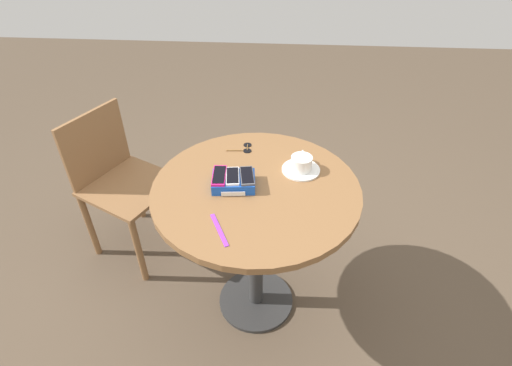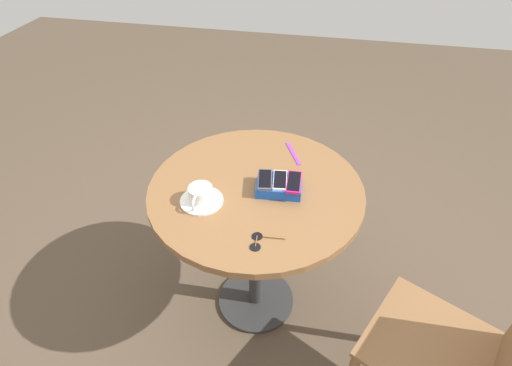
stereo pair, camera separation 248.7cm
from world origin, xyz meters
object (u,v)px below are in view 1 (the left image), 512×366
(saucer, at_px, (301,170))
(coffee_cup, at_px, (301,163))
(phone_box, at_px, (233,182))
(phone_magenta, at_px, (219,176))
(phone_gray, at_px, (247,176))
(sunglasses, at_px, (246,148))
(chair_near_window, at_px, (122,183))
(lanyard_strap, at_px, (219,230))
(round_table, at_px, (256,212))
(phone_white, at_px, (232,177))

(saucer, relative_size, coffee_cup, 1.32)
(phone_box, relative_size, phone_magenta, 1.37)
(phone_magenta, height_order, coffee_cup, coffee_cup)
(phone_gray, bearing_deg, coffee_cup, 28.96)
(sunglasses, relative_size, chair_near_window, 0.14)
(saucer, distance_m, chair_near_window, 1.03)
(lanyard_strap, bearing_deg, saucer, 52.06)
(saucer, relative_size, chair_near_window, 0.20)
(phone_box, bearing_deg, lanyard_strap, -95.25)
(phone_gray, distance_m, saucer, 0.26)
(sunglasses, distance_m, chair_near_window, 0.77)
(phone_magenta, relative_size, sunglasses, 1.15)
(round_table, height_order, phone_box, phone_box)
(round_table, height_order, coffee_cup, coffee_cup)
(phone_magenta, bearing_deg, round_table, 1.91)
(round_table, distance_m, lanyard_strap, 0.31)
(coffee_cup, xyz_separation_m, lanyard_strap, (-0.30, -0.39, -0.04))
(phone_magenta, distance_m, chair_near_window, 0.81)
(phone_box, distance_m, phone_gray, 0.06)
(lanyard_strap, relative_size, sunglasses, 1.50)
(lanyard_strap, bearing_deg, coffee_cup, 52.23)
(sunglasses, height_order, chair_near_window, chair_near_window)
(phone_magenta, bearing_deg, phone_white, 2.89)
(phone_gray, bearing_deg, phone_magenta, -174.09)
(phone_box, relative_size, lanyard_strap, 1.05)
(coffee_cup, distance_m, chair_near_window, 1.05)
(round_table, distance_m, coffee_cup, 0.29)
(phone_box, height_order, phone_magenta, phone_magenta)
(phone_gray, distance_m, chair_near_window, 0.90)
(phone_gray, relative_size, sunglasses, 1.11)
(phone_magenta, xyz_separation_m, phone_white, (0.05, 0.00, -0.00))
(phone_white, height_order, sunglasses, phone_white)
(chair_near_window, bearing_deg, round_table, -26.80)
(round_table, xyz_separation_m, sunglasses, (-0.07, 0.28, 0.14))
(round_table, height_order, sunglasses, sunglasses)
(chair_near_window, bearing_deg, phone_gray, -27.55)
(phone_magenta, height_order, sunglasses, phone_magenta)
(phone_white, bearing_deg, phone_magenta, -177.11)
(sunglasses, bearing_deg, chair_near_window, 171.64)
(phone_white, height_order, saucer, phone_white)
(saucer, height_order, lanyard_strap, saucer)
(chair_near_window, bearing_deg, phone_box, -30.14)
(phone_box, xyz_separation_m, sunglasses, (0.02, 0.29, -0.02))
(chair_near_window, bearing_deg, phone_magenta, -32.47)
(round_table, height_order, phone_gray, phone_gray)
(phone_white, relative_size, lanyard_strap, 0.70)
(phone_white, xyz_separation_m, phone_gray, (0.06, 0.01, -0.00))
(phone_magenta, relative_size, saucer, 0.81)
(phone_gray, bearing_deg, phone_box, -168.69)
(phone_box, relative_size, saucer, 1.12)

